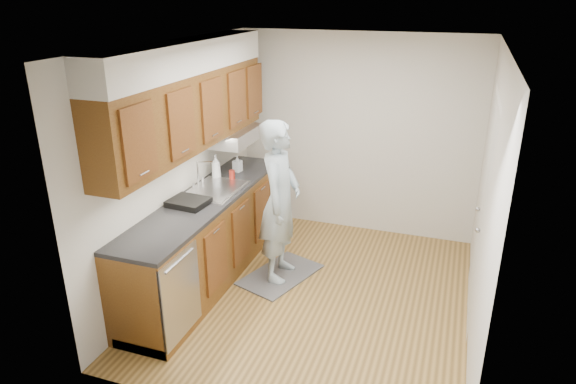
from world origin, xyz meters
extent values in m
plane|color=olive|center=(0.00, 0.00, 0.00)|extent=(3.50, 3.50, 0.00)
plane|color=white|center=(0.00, 0.00, 2.50)|extent=(3.50, 3.50, 0.00)
cube|color=beige|center=(-1.50, 0.00, 1.25)|extent=(0.02, 3.50, 2.50)
cube|color=beige|center=(1.50, 0.00, 1.25)|extent=(0.02, 3.50, 2.50)
cube|color=beige|center=(0.00, 1.75, 1.25)|extent=(3.00, 0.02, 2.50)
cube|color=brown|center=(-1.20, 0.00, 0.45)|extent=(0.60, 2.80, 0.90)
cube|color=black|center=(-1.21, 0.00, 0.92)|extent=(0.63, 2.80, 0.04)
cube|color=#B2B2B7|center=(-1.20, 0.20, 0.89)|extent=(0.48, 0.68, 0.14)
cube|color=#B2B2B7|center=(-1.20, 0.20, 0.94)|extent=(0.52, 0.72, 0.01)
cube|color=#B2B2B7|center=(-0.91, -1.10, 0.47)|extent=(0.03, 0.60, 0.80)
cube|color=brown|center=(-1.33, 0.00, 1.83)|extent=(0.33, 2.80, 0.75)
cube|color=silver|center=(-1.33, 0.00, 2.35)|extent=(0.35, 2.80, 0.30)
cube|color=#A5A5AA|center=(-1.27, 0.85, 1.37)|extent=(0.46, 0.75, 0.16)
cube|color=silver|center=(1.49, 0.30, 1.02)|extent=(0.02, 1.22, 2.05)
cube|color=slate|center=(-0.48, 0.25, 0.01)|extent=(0.82, 1.05, 0.02)
imported|color=#99ADBA|center=(-0.48, 0.25, 1.00)|extent=(0.50, 0.72, 1.97)
imported|color=silver|center=(-1.35, 0.54, 1.08)|extent=(0.13, 0.13, 0.28)
imported|color=silver|center=(-1.22, 0.83, 1.04)|extent=(0.11, 0.11, 0.20)
cylinder|color=#B12A1E|center=(-1.15, 0.53, 1.00)|extent=(0.08, 0.08, 0.12)
cube|color=black|center=(-1.26, -0.26, 0.97)|extent=(0.40, 0.35, 0.06)
camera|label=1|loc=(1.22, -4.39, 2.93)|focal=32.00mm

